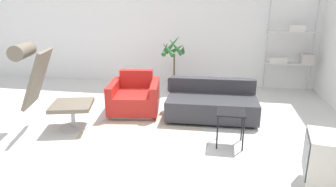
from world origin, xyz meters
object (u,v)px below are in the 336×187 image
object	(u,v)px
lounge_chair	(45,80)
potted_plant	(174,66)
couch_low	(212,104)
shelf_unit	(293,49)
side_table	(231,116)
crt_television	(333,162)
armchair_red	(135,98)

from	to	relation	value
lounge_chair	potted_plant	bearing A→B (deg)	132.68
lounge_chair	couch_low	world-z (taller)	lounge_chair
couch_low	potted_plant	size ratio (longest dim) A/B	1.23
potted_plant	shelf_unit	world-z (taller)	shelf_unit
lounge_chair	side_table	xyz separation A→B (m)	(2.69, -0.04, -0.35)
crt_television	armchair_red	bearing A→B (deg)	63.03
couch_low	potted_plant	world-z (taller)	potted_plant
lounge_chair	couch_low	bearing A→B (deg)	95.80
couch_low	crt_television	world-z (taller)	couch_low
lounge_chair	armchair_red	xyz separation A→B (m)	(1.05, 1.00, -0.51)
potted_plant	shelf_unit	xyz separation A→B (m)	(2.49, 0.38, 0.37)
armchair_red	crt_television	distance (m)	3.25
armchair_red	potted_plant	distance (m)	1.56
crt_television	couch_low	bearing A→B (deg)	43.54
side_table	crt_television	distance (m)	1.32
armchair_red	shelf_unit	xyz separation A→B (m)	(2.94, 1.84, 0.68)
crt_television	potted_plant	xyz separation A→B (m)	(-2.18, 3.37, 0.25)
shelf_unit	crt_television	bearing A→B (deg)	-94.66
shelf_unit	potted_plant	bearing A→B (deg)	-171.42
lounge_chair	shelf_unit	xyz separation A→B (m)	(3.99, 2.84, 0.17)
side_table	crt_television	bearing A→B (deg)	-40.87
armchair_red	lounge_chair	bearing A→B (deg)	34.26
lounge_chair	potted_plant	world-z (taller)	lounge_chair
armchair_red	shelf_unit	size ratio (longest dim) A/B	0.50
armchair_red	shelf_unit	bearing A→B (deg)	-157.14
armchair_red	side_table	xyz separation A→B (m)	(1.64, -1.04, 0.15)
couch_low	shelf_unit	size ratio (longest dim) A/B	0.73
side_table	crt_television	xyz separation A→B (m)	(1.00, -0.86, -0.10)
shelf_unit	side_table	bearing A→B (deg)	-114.35
lounge_chair	crt_television	distance (m)	3.82
lounge_chair	potted_plant	distance (m)	2.89
lounge_chair	side_table	world-z (taller)	lounge_chair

